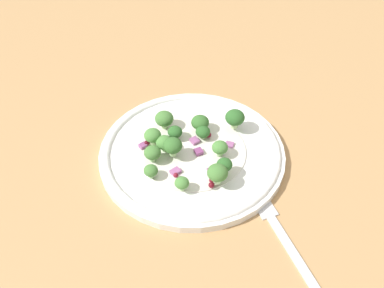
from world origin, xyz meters
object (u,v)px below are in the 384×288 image
Objects in this scene: broccoli_floret_0 at (203,132)px; broccoli_floret_2 at (175,132)px; plate at (192,153)px; broccoli_floret_1 at (199,122)px; fork at (288,244)px.

broccoli_floret_0 is 0.99× the size of broccoli_floret_2.
plate is 9.96× the size of broccoli_floret_1.
plate is 1.51× the size of fork.
fork is at bearing 171.40° from broccoli_floret_0.
broccoli_floret_0 is 4.19cm from broccoli_floret_2.
broccoli_floret_2 is (2.54, 3.33, 0.06)cm from broccoli_floret_0.
plate is at bearing -173.56° from broccoli_floret_2.
broccoli_floret_0 is 0.12× the size of fork.
fork is (-20.66, 3.12, -2.37)cm from broccoli_floret_0.
fork is (-19.61, 0.20, -0.61)cm from plate.
fork is (-22.50, 3.85, -2.74)cm from broccoli_floret_1.
fork is at bearing 170.29° from broccoli_floret_1.
broccoli_floret_0 reaches higher than plate.
fork is at bearing 179.43° from plate.
broccoli_floret_2 is at bearing 6.44° from plate.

